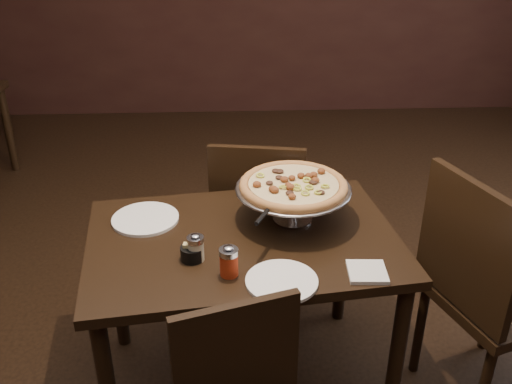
{
  "coord_description": "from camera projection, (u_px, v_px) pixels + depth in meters",
  "views": [
    {
      "loc": [
        -0.09,
        -1.71,
        1.84
      ],
      "look_at": [
        0.0,
        0.14,
        0.88
      ],
      "focal_mm": 40.0,
      "sensor_mm": 36.0,
      "label": 1
    }
  ],
  "objects": [
    {
      "name": "chair_far",
      "position": [
        259.0,
        217.0,
        2.69
      ],
      "size": [
        0.48,
        0.48,
        0.9
      ],
      "rotation": [
        0.0,
        0.0,
        2.98
      ],
      "color": "black",
      "rests_on": "ground"
    },
    {
      "name": "plate_left",
      "position": [
        145.0,
        219.0,
        2.22
      ],
      "size": [
        0.26,
        0.26,
        0.01
      ],
      "primitive_type": "cylinder",
      "color": "white",
      "rests_on": "dining_table"
    },
    {
      "name": "pepper_flake_shaker",
      "position": [
        229.0,
        261.0,
        1.88
      ],
      "size": [
        0.06,
        0.06,
        0.11
      ],
      "color": "maroon",
      "rests_on": "dining_table"
    },
    {
      "name": "chair_side",
      "position": [
        486.0,
        287.0,
        2.13
      ],
      "size": [
        0.59,
        0.59,
        1.0
      ],
      "rotation": [
        0.0,
        0.0,
        1.91
      ],
      "color": "black",
      "rests_on": "ground"
    },
    {
      "name": "parmesan_shaker",
      "position": [
        196.0,
        248.0,
        1.96
      ],
      "size": [
        0.06,
        0.06,
        0.1
      ],
      "color": "beige",
      "rests_on": "dining_table"
    },
    {
      "name": "packet_caddy",
      "position": [
        192.0,
        253.0,
        1.97
      ],
      "size": [
        0.08,
        0.08,
        0.06
      ],
      "rotation": [
        0.0,
        0.0,
        -0.19
      ],
      "color": "black",
      "rests_on": "dining_table"
    },
    {
      "name": "pizza_stand",
      "position": [
        293.0,
        186.0,
        2.16
      ],
      "size": [
        0.44,
        0.44,
        0.18
      ],
      "color": "#ACACB3",
      "rests_on": "dining_table"
    },
    {
      "name": "serving_spatula",
      "position": [
        262.0,
        218.0,
        1.95
      ],
      "size": [
        0.13,
        0.13,
        0.02
      ],
      "rotation": [
        0.0,
        0.0,
        -0.43
      ],
      "color": "#ACACB3",
      "rests_on": "pizza_stand"
    },
    {
      "name": "plate_near",
      "position": [
        282.0,
        281.0,
        1.86
      ],
      "size": [
        0.24,
        0.24,
        0.01
      ],
      "primitive_type": "cylinder",
      "color": "white",
      "rests_on": "dining_table"
    },
    {
      "name": "room",
      "position": [
        278.0,
        56.0,
        1.75
      ],
      "size": [
        6.04,
        7.04,
        2.84
      ],
      "color": "black",
      "rests_on": "ground"
    },
    {
      "name": "dining_table",
      "position": [
        243.0,
        258.0,
        2.16
      ],
      "size": [
        1.23,
        0.9,
        0.72
      ],
      "rotation": [
        0.0,
        0.0,
        0.13
      ],
      "color": "black",
      "rests_on": "ground"
    },
    {
      "name": "napkin_stack",
      "position": [
        367.0,
        272.0,
        1.91
      ],
      "size": [
        0.13,
        0.13,
        0.01
      ],
      "primitive_type": "cube",
      "rotation": [
        0.0,
        0.0,
        -0.06
      ],
      "color": "silver",
      "rests_on": "dining_table"
    }
  ]
}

